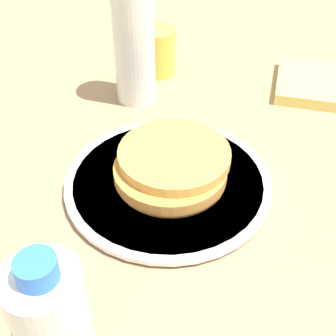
{
  "coord_description": "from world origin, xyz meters",
  "views": [
    {
      "loc": [
        -0.42,
        -0.19,
        0.44
      ],
      "look_at": [
        0.02,
        -0.03,
        0.03
      ],
      "focal_mm": 50.0,
      "sensor_mm": 36.0,
      "label": 1
    }
  ],
  "objects_px": {
    "plate": "(168,182)",
    "juice_glass": "(157,51)",
    "pancake_stack": "(172,167)",
    "water_bottle_far": "(134,44)"
  },
  "relations": [
    {
      "from": "pancake_stack",
      "to": "water_bottle_far",
      "type": "height_order",
      "value": "water_bottle_far"
    },
    {
      "from": "pancake_stack",
      "to": "plate",
      "type": "bearing_deg",
      "value": 104.79
    },
    {
      "from": "plate",
      "to": "pancake_stack",
      "type": "bearing_deg",
      "value": -75.21
    },
    {
      "from": "plate",
      "to": "juice_glass",
      "type": "xyz_separation_m",
      "value": [
        0.29,
        0.13,
        0.04
      ]
    },
    {
      "from": "pancake_stack",
      "to": "juice_glass",
      "type": "relative_size",
      "value": 1.94
    },
    {
      "from": "plate",
      "to": "juice_glass",
      "type": "distance_m",
      "value": 0.32
    },
    {
      "from": "plate",
      "to": "water_bottle_far",
      "type": "distance_m",
      "value": 0.25
    },
    {
      "from": "pancake_stack",
      "to": "juice_glass",
      "type": "distance_m",
      "value": 0.32
    },
    {
      "from": "water_bottle_far",
      "to": "pancake_stack",
      "type": "bearing_deg",
      "value": -145.56
    },
    {
      "from": "juice_glass",
      "to": "water_bottle_far",
      "type": "relative_size",
      "value": 0.4
    }
  ]
}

